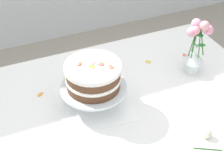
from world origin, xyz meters
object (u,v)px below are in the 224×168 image
object	(u,v)px
cake_stand	(94,89)
fallen_rose	(207,134)
dining_table	(125,122)
layer_cake	(93,76)
flower_vase	(195,49)

from	to	relation	value
cake_stand	fallen_rose	bearing A→B (deg)	-46.78
cake_stand	fallen_rose	world-z (taller)	cake_stand
dining_table	cake_stand	distance (m)	0.22
layer_cake	flower_vase	size ratio (longest dim) A/B	0.82
layer_cake	fallen_rose	xyz separation A→B (m)	(0.34, -0.37, -0.14)
cake_stand	fallen_rose	distance (m)	0.51
layer_cake	dining_table	bearing A→B (deg)	-34.03
dining_table	flower_vase	bearing A→B (deg)	15.32
dining_table	cake_stand	bearing A→B (deg)	145.97
dining_table	flower_vase	xyz separation A→B (m)	(0.42, 0.12, 0.22)
dining_table	fallen_rose	size ratio (longest dim) A/B	12.85
cake_stand	fallen_rose	size ratio (longest dim) A/B	2.66
dining_table	flower_vase	size ratio (longest dim) A/B	4.78
cake_stand	layer_cake	xyz separation A→B (m)	(0.00, -0.00, 0.07)
fallen_rose	flower_vase	bearing A→B (deg)	64.26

